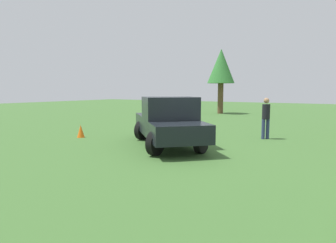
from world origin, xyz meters
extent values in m
plane|color=#3D662D|center=(0.00, 0.00, 0.00)|extent=(80.00, 80.00, 0.00)
cylinder|color=black|center=(0.72, 2.17, 0.40)|extent=(0.79, 0.22, 0.79)
cylinder|color=black|center=(1.79, 1.09, 0.40)|extent=(0.79, 0.22, 0.79)
cylinder|color=black|center=(-1.47, 0.01, 0.40)|extent=(0.79, 0.22, 0.79)
cylinder|color=black|center=(-0.40, -1.08, 0.40)|extent=(0.79, 0.22, 0.79)
cube|color=black|center=(1.19, 1.56, 0.74)|extent=(2.65, 2.65, 0.64)
cube|color=black|center=(-0.04, 0.34, 1.12)|extent=(2.37, 2.38, 1.40)
cube|color=slate|center=(-0.04, 0.34, 1.56)|extent=(2.11, 2.11, 0.48)
cube|color=black|center=(-0.73, -0.33, 0.72)|extent=(2.92, 2.92, 0.60)
cube|color=silver|center=(1.83, 2.19, 0.48)|extent=(1.31, 1.33, 0.16)
cylinder|color=navy|center=(3.66, -2.25, 0.42)|extent=(0.14, 0.14, 0.84)
cylinder|color=navy|center=(3.52, -2.10, 0.42)|extent=(0.14, 0.14, 0.84)
cylinder|color=black|center=(3.59, -2.17, 1.15)|extent=(0.45, 0.45, 0.63)
sphere|color=#A87A56|center=(3.59, -2.17, 1.62)|extent=(0.23, 0.23, 0.23)
cylinder|color=brown|center=(15.25, 4.50, 1.32)|extent=(0.48, 0.48, 2.65)
cone|color=#337533|center=(15.25, 4.50, 4.11)|extent=(2.34, 2.34, 2.93)
cone|color=orange|center=(-0.24, 4.78, 0.28)|extent=(0.32, 0.32, 0.55)
camera|label=1|loc=(-8.99, -5.13, 2.06)|focal=31.35mm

